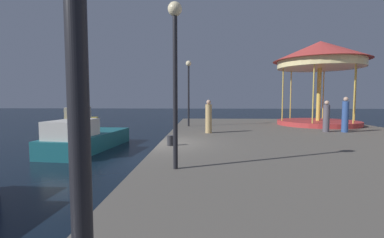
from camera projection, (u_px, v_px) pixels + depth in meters
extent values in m
plane|color=black|center=(160.00, 162.00, 11.24)|extent=(120.00, 120.00, 0.00)
cube|color=#5B564F|center=(322.00, 154.00, 10.95)|extent=(13.26, 27.23, 0.80)
cube|color=#19606B|center=(89.00, 141.00, 14.00)|extent=(2.67, 6.10, 0.83)
cube|color=beige|center=(72.00, 129.00, 12.54)|extent=(1.68, 2.74, 0.81)
cube|color=#4C6070|center=(87.00, 123.00, 13.81)|extent=(1.19, 0.24, 0.37)
cube|color=gold|center=(78.00, 126.00, 21.28)|extent=(3.38, 6.91, 0.97)
cube|color=beige|center=(79.00, 113.00, 21.52)|extent=(2.00, 3.15, 0.99)
cylinder|color=silver|center=(79.00, 85.00, 21.77)|extent=(0.12, 0.12, 5.43)
cylinder|color=silver|center=(75.00, 109.00, 20.44)|extent=(0.72, 2.93, 0.08)
cylinder|color=#B23333|center=(318.00, 123.00, 18.79)|extent=(5.44, 5.44, 0.30)
cylinder|color=gold|center=(319.00, 95.00, 18.64)|extent=(0.28, 0.28, 3.60)
cylinder|color=#F2E099|center=(320.00, 65.00, 18.48)|extent=(5.61, 5.61, 0.50)
cone|color=#C63D38|center=(320.00, 51.00, 18.41)|extent=(6.24, 6.24, 1.34)
cylinder|color=gold|center=(355.00, 95.00, 18.54)|extent=(0.08, 0.08, 3.60)
cylinder|color=gold|center=(323.00, 95.00, 20.72)|extent=(0.08, 0.08, 3.60)
cylinder|color=gold|center=(291.00, 95.00, 20.82)|extent=(0.08, 0.08, 3.60)
cylinder|color=gold|center=(283.00, 95.00, 18.74)|extent=(0.08, 0.08, 3.60)
cylinder|color=gold|center=(313.00, 94.00, 16.56)|extent=(0.08, 0.08, 3.60)
cylinder|color=gold|center=(354.00, 94.00, 16.46)|extent=(0.08, 0.08, 3.60)
cylinder|color=black|center=(77.00, 69.00, 1.49)|extent=(0.12, 0.12, 4.00)
cylinder|color=black|center=(175.00, 94.00, 6.92)|extent=(0.12, 0.12, 3.90)
sphere|color=#F9E5B2|center=(175.00, 9.00, 6.76)|extent=(0.36, 0.36, 0.36)
cylinder|color=black|center=(189.00, 96.00, 17.78)|extent=(0.12, 0.12, 3.94)
sphere|color=#F9E5B2|center=(189.00, 63.00, 17.62)|extent=(0.36, 0.36, 0.36)
cylinder|color=#2D2D33|center=(170.00, 140.00, 10.53)|extent=(0.24, 0.24, 0.40)
cylinder|color=#2D4C8C|center=(345.00, 117.00, 14.67)|extent=(0.34, 0.34, 1.68)
sphere|color=tan|center=(346.00, 99.00, 14.60)|extent=(0.24, 0.24, 0.24)
cylinder|color=tan|center=(209.00, 119.00, 14.36)|extent=(0.34, 0.34, 1.53)
sphere|color=tan|center=(209.00, 102.00, 14.30)|extent=(0.24, 0.24, 0.24)
cylinder|color=#514C56|center=(326.00, 118.00, 14.84)|extent=(0.34, 0.34, 1.49)
sphere|color=tan|center=(327.00, 103.00, 14.77)|extent=(0.24, 0.24, 0.24)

